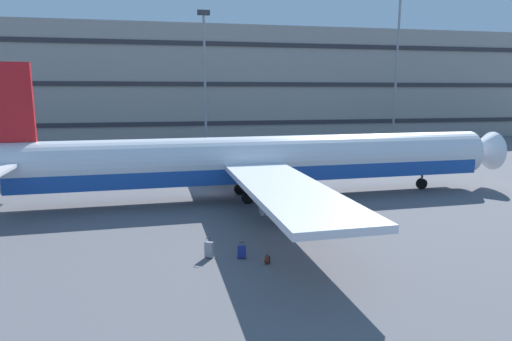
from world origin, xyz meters
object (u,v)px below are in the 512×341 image
object	(u,v)px
suitcase_teal	(242,252)
backpack_purple	(267,260)
suitcase_small	(209,249)
airliner	(257,161)

from	to	relation	value
suitcase_teal	backpack_purple	world-z (taller)	suitcase_teal
backpack_purple	suitcase_small	bearing A→B (deg)	153.19
airliner	suitcase_teal	xyz separation A→B (m)	(-3.18, -12.05, -2.56)
backpack_purple	airliner	bearing A→B (deg)	80.77
suitcase_teal	backpack_purple	distance (m)	1.45
airliner	suitcase_teal	size ratio (longest dim) A/B	52.11
suitcase_small	suitcase_teal	bearing A→B (deg)	-13.08
airliner	suitcase_small	bearing A→B (deg)	-112.25
airliner	backpack_purple	size ratio (longest dim) A/B	82.96
airliner	suitcase_teal	bearing A→B (deg)	-104.80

